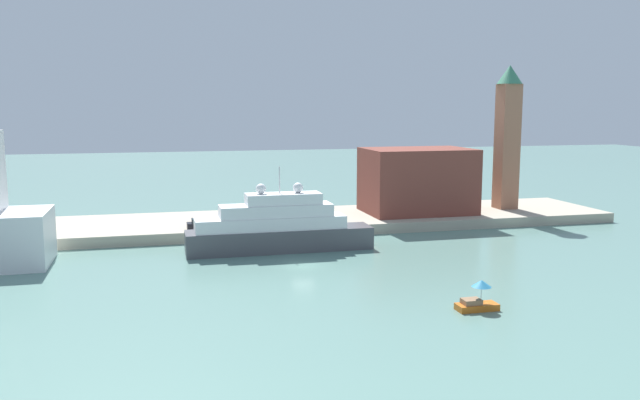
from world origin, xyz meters
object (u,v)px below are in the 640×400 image
(mooring_bollard, at_px, (317,223))
(small_motorboat, at_px, (477,299))
(harbor_building, at_px, (417,181))
(parked_car, at_px, (202,224))
(person_figure, at_px, (235,220))
(large_yacht, at_px, (278,228))
(bell_tower, at_px, (508,133))

(mooring_bollard, bearing_deg, small_motorboat, -80.76)
(harbor_building, xyz_separation_m, mooring_bollard, (-18.70, -7.92, -4.75))
(small_motorboat, xyz_separation_m, harbor_building, (12.66, 45.08, 5.66))
(parked_car, relative_size, person_figure, 2.73)
(parked_car, xyz_separation_m, person_figure, (4.79, 0.91, 0.14))
(large_yacht, relative_size, bell_tower, 1.02)
(small_motorboat, distance_m, harbor_building, 47.17)
(small_motorboat, xyz_separation_m, person_figure, (-17.44, 40.37, 1.22))
(small_motorboat, xyz_separation_m, bell_tower, (28.67, 45.34, 13.21))
(parked_car, bearing_deg, person_figure, 10.77)
(person_figure, height_order, mooring_bollard, person_figure)
(mooring_bollard, bearing_deg, parked_car, 171.91)
(harbor_building, xyz_separation_m, person_figure, (-30.10, -4.71, -4.44))
(harbor_building, bearing_deg, bell_tower, 0.90)
(harbor_building, xyz_separation_m, bell_tower, (16.01, 0.25, 7.55))
(large_yacht, relative_size, person_figure, 15.28)
(large_yacht, bearing_deg, small_motorboat, -65.44)
(harbor_building, bearing_deg, person_figure, -171.11)
(large_yacht, bearing_deg, person_figure, 110.18)
(harbor_building, distance_m, person_figure, 30.79)
(large_yacht, height_order, small_motorboat, large_yacht)
(large_yacht, xyz_separation_m, small_motorboat, (13.29, -29.07, -1.97))
(bell_tower, bearing_deg, small_motorboat, -122.31)
(bell_tower, xyz_separation_m, mooring_bollard, (-34.71, -8.18, -12.31))
(large_yacht, relative_size, small_motorboat, 6.26)
(mooring_bollard, bearing_deg, person_figure, 164.26)
(harbor_building, distance_m, parked_car, 35.64)
(bell_tower, relative_size, person_figure, 15.02)
(harbor_building, relative_size, person_figure, 10.67)
(small_motorboat, bearing_deg, person_figure, 113.36)
(parked_car, bearing_deg, mooring_bollard, -8.09)
(bell_tower, relative_size, mooring_bollard, 28.26)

